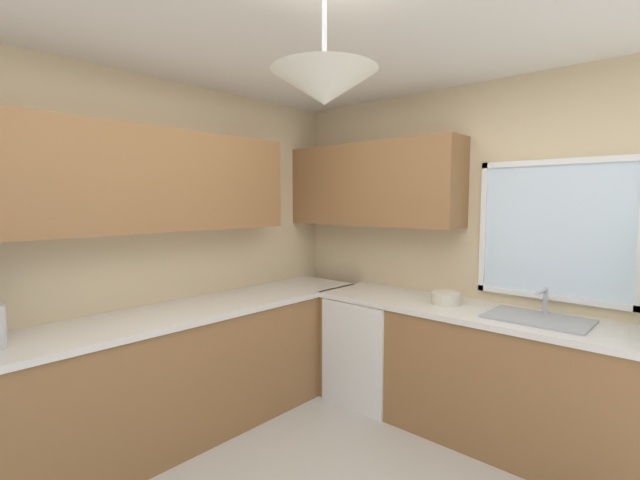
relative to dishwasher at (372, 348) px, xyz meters
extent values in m
cube|color=beige|center=(0.86, 0.37, 0.84)|extent=(3.77, 0.06, 2.54)
cube|color=beige|center=(-1.00, -1.57, 0.84)|extent=(0.06, 3.95, 2.54)
cube|color=silver|center=(1.26, 0.34, 1.03)|extent=(0.93, 0.02, 0.88)
cube|color=white|center=(1.26, 0.33, 1.49)|extent=(1.01, 0.04, 0.04)
cube|color=white|center=(1.26, 0.33, 0.57)|extent=(1.01, 0.04, 0.04)
cube|color=white|center=(0.78, 0.33, 1.03)|extent=(0.04, 0.04, 0.96)
cube|color=olive|center=(-0.81, -1.77, 1.37)|extent=(0.32, 2.68, 0.70)
cube|color=olive|center=(-0.16, 0.18, 1.37)|extent=(1.62, 0.32, 0.70)
cylinder|color=#B7B7BC|center=(0.86, -1.57, 1.94)|extent=(0.02, 0.02, 0.35)
cone|color=silver|center=(0.86, -1.57, 1.70)|extent=(0.44, 0.44, 0.14)
cube|color=olive|center=(-0.66, -1.57, 0.00)|extent=(0.62, 3.53, 0.86)
cube|color=silver|center=(-0.66, -1.57, 0.45)|extent=(0.65, 3.56, 0.04)
cube|color=olive|center=(1.07, 0.03, 0.00)|extent=(2.83, 0.62, 0.86)
cube|color=silver|center=(1.07, 0.03, 0.45)|extent=(2.86, 0.65, 0.04)
cube|color=white|center=(0.00, 0.00, 0.00)|extent=(0.60, 0.60, 0.86)
cube|color=#9EA0A5|center=(1.26, 0.03, 0.48)|extent=(0.61, 0.40, 0.02)
cylinder|color=#B7B7BC|center=(1.26, 0.19, 0.56)|extent=(0.03, 0.03, 0.18)
cylinder|color=#B7B7BC|center=(1.26, 0.09, 0.65)|extent=(0.02, 0.20, 0.02)
cylinder|color=beige|center=(0.63, 0.03, 0.52)|extent=(0.21, 0.21, 0.09)
camera|label=1|loc=(2.07, -2.94, 1.24)|focal=24.51mm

